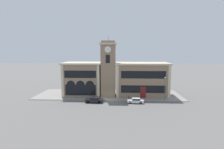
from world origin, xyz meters
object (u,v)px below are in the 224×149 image
(parked_car_mid, at_px, (136,100))
(fire_hydrant, at_px, (90,98))
(street_lamp, at_px, (165,85))
(bollard, at_px, (129,98))
(parked_car_near, at_px, (95,100))

(parked_car_mid, distance_m, fire_hydrant, 12.08)
(street_lamp, distance_m, bollard, 9.93)
(parked_car_near, height_order, parked_car_mid, parked_car_near)
(street_lamp, bearing_deg, parked_car_near, -172.99)
(parked_car_near, distance_m, parked_car_mid, 10.30)
(street_lamp, bearing_deg, fire_hydrant, -179.67)
(parked_car_mid, xyz_separation_m, street_lamp, (7.64, 2.21, 3.48))
(parked_car_mid, relative_size, street_lamp, 0.67)
(parked_car_near, relative_size, fire_hydrant, 5.08)
(street_lamp, bearing_deg, bollard, -177.23)
(parked_car_mid, height_order, fire_hydrant, parked_car_mid)
(parked_car_mid, distance_m, street_lamp, 8.68)
(street_lamp, bearing_deg, parked_car_mid, -163.90)
(street_lamp, xyz_separation_m, bollard, (-9.29, -0.45, -3.48))
(parked_car_near, height_order, fire_hydrant, parked_car_near)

